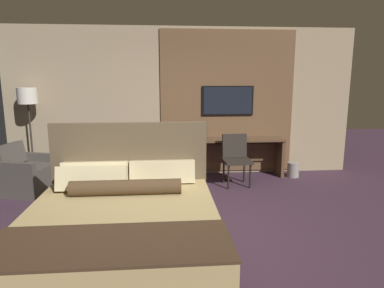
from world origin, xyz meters
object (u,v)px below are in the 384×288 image
tv (228,101)px  armchair_by_window (27,175)px  bed (122,229)px  desk_chair (236,155)px  waste_bin (293,170)px  floor_lamp (28,103)px  book (237,138)px  desk (228,150)px  vase_tall (203,130)px

tv → armchair_by_window: (-3.50, -0.83, -1.16)m
bed → tv: size_ratio=2.16×
desk_chair → waste_bin: size_ratio=3.18×
desk_chair → bed: bearing=-127.2°
floor_lamp → book: 3.79m
desk → tv: 0.95m
bed → floor_lamp: 3.69m
waste_bin → bed: bearing=-135.5°
floor_lamp → book: floor_lamp is taller
tv → book: tv is taller
floor_lamp → vase_tall: size_ratio=5.21×
desk → armchair_by_window: size_ratio=2.19×
tv → vase_tall: tv is taller
bed → vase_tall: bearing=68.7°
tv → armchair_by_window: 3.78m
armchair_by_window → waste_bin: size_ratio=3.36×
desk → waste_bin: bearing=-8.5°
desk → floor_lamp: bearing=-179.1°
desk_chair → desk: bearing=90.2°
book → tv: bearing=117.8°
bed → vase_tall: (1.17, 3.01, 0.54)m
desk → armchair_by_window: 3.57m
tv → armchair_by_window: tv is taller
book → waste_bin: book is taller
desk_chair → vase_tall: bearing=132.2°
armchair_by_window → desk_chair: bearing=-72.4°
tv → bed: bearing=-117.6°
armchair_by_window → book: bearing=-65.5°
desk → tv: tv is taller
desk → tv: bearing=90.0°
desk → bed: bearing=-118.9°
desk → floor_lamp: size_ratio=1.21×
vase_tall → armchair_by_window: bearing=-167.7°
desk_chair → tv: bearing=89.4°
desk_chair → armchair_by_window: 3.54m
desk → desk_chair: bearing=-86.9°
desk_chair → book: bearing=73.9°
floor_lamp → armchair_by_window: bearing=-80.4°
desk → waste_bin: (1.22, -0.18, -0.37)m
floor_lamp → vase_tall: 3.15m
bed → vase_tall: 3.28m
book → waste_bin: 1.25m
waste_bin → floor_lamp: bearing=178.5°
desk_chair → armchair_by_window: bearing=179.2°
tv → vase_tall: size_ratio=3.04×
desk_chair → book: size_ratio=3.46×
desk → waste_bin: desk is taller
bed → armchair_by_window: size_ratio=2.27×
floor_lamp → waste_bin: size_ratio=6.06×
desk → floor_lamp: floor_lamp is taller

